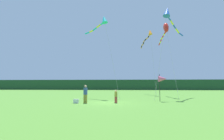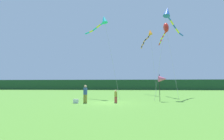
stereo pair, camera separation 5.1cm
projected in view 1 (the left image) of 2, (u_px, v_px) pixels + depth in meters
The scene contains 10 objects.
ground_plane at pixel (108, 103), 17.55m from camera, with size 120.00×120.00×0.00m, color #4C842D.
distant_treeline at pixel (120, 85), 62.42m from camera, with size 108.00×3.47×3.65m, color #1E4228.
person_adult at pixel (85, 93), 17.21m from camera, with size 0.40×0.40×1.81m.
person_child at pixel (116, 96), 17.43m from camera, with size 0.29×0.29×1.34m.
cooler_box at pixel (76, 101), 17.13m from camera, with size 0.50×0.32×0.41m, color silver.
banner_flag_pole at pixel (163, 79), 19.16m from camera, with size 0.90×0.70×3.06m.
kite_blue at pixel (169, 15), 23.34m from camera, with size 6.09×7.67×12.37m.
kite_orange at pixel (148, 36), 32.94m from camera, with size 1.79×8.30×12.22m.
kite_red at pixel (165, 30), 26.88m from camera, with size 0.86×9.05×11.58m.
kite_cyan at pixel (102, 21), 24.52m from camera, with size 5.57×4.08×11.74m.
Camera 1 is at (1.77, -17.69, 1.85)m, focal length 27.45 mm.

